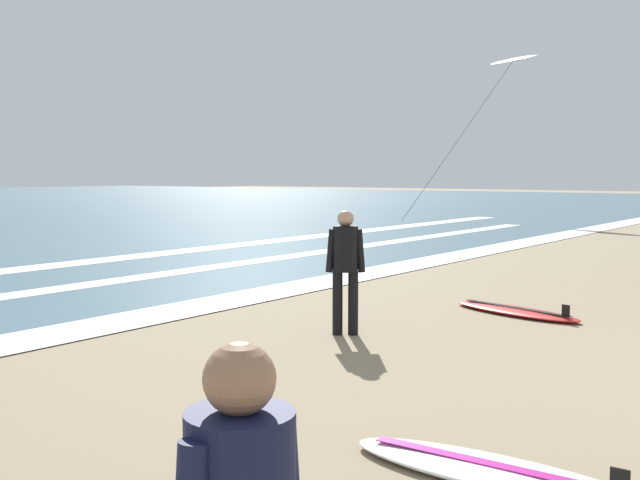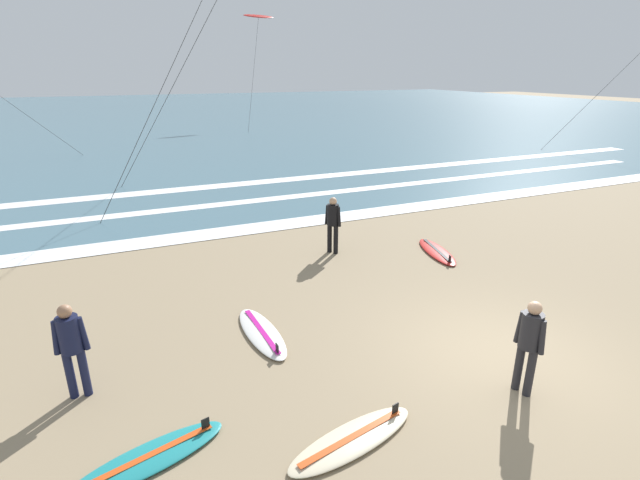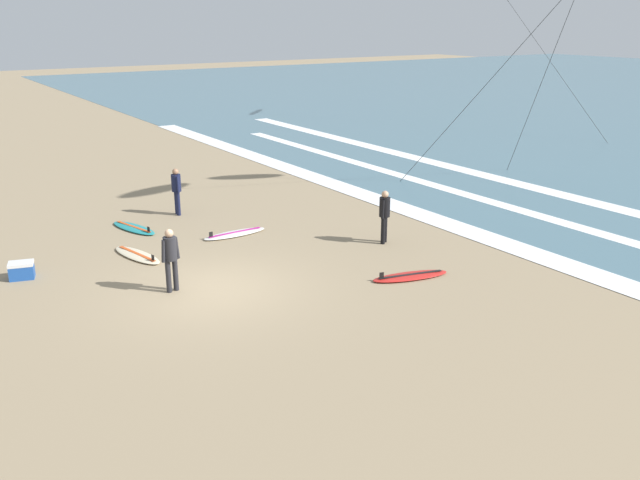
# 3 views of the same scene
# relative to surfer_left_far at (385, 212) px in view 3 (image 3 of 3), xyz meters

# --- Properties ---
(ground_plane) EXTENTS (160.00, 160.00, 0.00)m
(ground_plane) POSITION_rel_surfer_left_far_xyz_m (0.62, -5.83, -0.96)
(ground_plane) COLOR #937F60
(wave_foam_shoreline) EXTENTS (54.46, 1.07, 0.01)m
(wave_foam_shoreline) POSITION_rel_surfer_left_far_xyz_m (1.65, 2.94, -0.94)
(wave_foam_shoreline) COLOR white
(wave_foam_shoreline) RESTS_ON ocean_surface
(wave_foam_mid_break) EXTENTS (40.57, 0.66, 0.01)m
(wave_foam_mid_break) POSITION_rel_surfer_left_far_xyz_m (0.30, 6.21, -0.94)
(wave_foam_mid_break) COLOR white
(wave_foam_mid_break) RESTS_ON ocean_surface
(wave_foam_outer_break) EXTENTS (49.71, 0.90, 0.01)m
(wave_foam_outer_break) POSITION_rel_surfer_left_far_xyz_m (-0.15, 9.24, -0.94)
(wave_foam_outer_break) COLOR white
(wave_foam_outer_break) RESTS_ON ocean_surface
(surfer_left_far) EXTENTS (0.36, 0.47, 1.60)m
(surfer_left_far) POSITION_rel_surfer_left_far_xyz_m (0.00, 0.00, 0.00)
(surfer_left_far) COLOR black
(surfer_left_far) RESTS_ON ground
(surfer_foreground_main) EXTENTS (0.32, 0.52, 1.60)m
(surfer_foreground_main) POSITION_rel_surfer_left_far_xyz_m (0.18, -6.72, 0.00)
(surfer_foreground_main) COLOR #232328
(surfer_foreground_main) RESTS_ON ground
(surfer_background_far) EXTENTS (0.51, 0.32, 1.60)m
(surfer_background_far) POSITION_rel_surfer_left_far_xyz_m (-6.26, -4.00, 0.00)
(surfer_background_far) COLOR #141938
(surfer_background_far) RESTS_ON ground
(surfboard_foreground_flat) EXTENTS (1.07, 2.18, 0.25)m
(surfboard_foreground_flat) POSITION_rel_surfer_left_far_xyz_m (2.66, -1.21, -0.91)
(surfboard_foreground_flat) COLOR red
(surfboard_foreground_flat) RESTS_ON ground
(surfboard_left_pile) EXTENTS (0.70, 2.13, 0.25)m
(surfboard_left_pile) POSITION_rel_surfer_left_far_xyz_m (-3.11, -3.40, -0.91)
(surfboard_left_pile) COLOR silver
(surfboard_left_pile) RESTS_ON ground
(surfboard_right_spare) EXTENTS (2.18, 1.13, 0.25)m
(surfboard_right_spare) POSITION_rel_surfer_left_far_xyz_m (-5.40, -5.83, -0.91)
(surfboard_right_spare) COLOR teal
(surfboard_right_spare) RESTS_ON ground
(surfboard_near_water) EXTENTS (2.18, 1.04, 0.25)m
(surfboard_near_water) POSITION_rel_surfer_left_far_xyz_m (-2.80, -6.61, -0.91)
(surfboard_near_water) COLOR beige
(surfboard_near_water) RESTS_ON ground
(cooler_box) EXTENTS (0.59, 0.71, 0.44)m
(cooler_box) POSITION_rel_surfer_left_far_xyz_m (-2.77, -9.66, -0.74)
(cooler_box) COLOR #1E4C9E
(cooler_box) RESTS_ON ground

